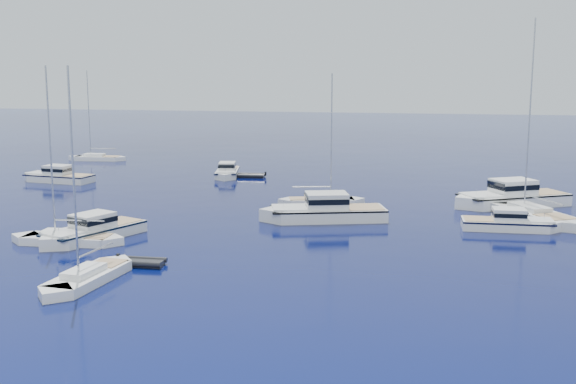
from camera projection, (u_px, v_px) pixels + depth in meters
name	position (u px, v px, depth m)	size (l,w,h in m)	color
ground	(175.00, 308.00, 38.01)	(400.00, 400.00, 0.00)	#09165A
motor_cruiser_left	(92.00, 239.00, 53.76)	(3.07, 10.04, 2.64)	silver
motor_cruiser_centre	(324.00, 220.00, 60.85)	(3.68, 12.03, 3.16)	silver
motor_cruiser_far_r	(510.00, 230.00, 57.12)	(2.69, 8.79, 2.31)	silver
motor_cruiser_far_l	(57.00, 182.00, 82.72)	(3.03, 9.90, 2.60)	silver
motor_cruiser_distant	(510.00, 206.00, 67.52)	(3.93, 12.85, 3.37)	white
motor_cruiser_horizon	(227.00, 176.00, 87.07)	(2.69, 8.79, 2.31)	silver
sailboat_fore	(88.00, 282.00, 42.68)	(2.44, 9.39, 13.81)	white
sailboat_mid_r	(532.00, 219.00, 61.25)	(3.24, 12.48, 18.34)	silver
sailboat_mid_l	(68.00, 243.00, 52.48)	(2.47, 9.49, 13.95)	white
sailboat_centre	(322.00, 204.00, 68.27)	(2.37, 9.11, 13.39)	silver
sailboat_far_l	(97.00, 160.00, 103.39)	(2.46, 9.48, 13.93)	white
tender_grey_near	(142.00, 266.00, 46.38)	(1.86, 3.33, 0.95)	black
tender_grey_far	(250.00, 177.00, 86.32)	(2.17, 4.01, 0.95)	black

